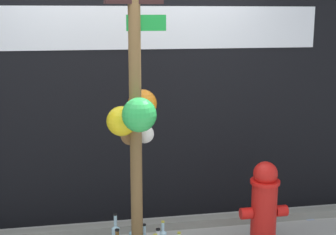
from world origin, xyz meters
TOP-DOWN VIEW (x-y plane):
  - building_wall at (-0.00, 1.31)m, footprint 10.00×0.21m
  - curb_strip at (0.00, 0.93)m, footprint 8.00×0.12m
  - memorial_post at (-0.08, 0.24)m, footprint 0.47×0.65m
  - fire_hydrant at (1.07, 0.41)m, footprint 0.43×0.26m
  - litter_2 at (1.77, 0.88)m, footprint 0.08×0.07m

SIDE VIEW (x-z plane):
  - litter_2 at x=1.77m, z-range 0.00..0.01m
  - curb_strip at x=0.00m, z-range 0.00..0.08m
  - fire_hydrant at x=1.07m, z-range 0.00..0.80m
  - memorial_post at x=-0.08m, z-range 0.17..2.66m
  - building_wall at x=0.00m, z-range 0.00..3.38m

